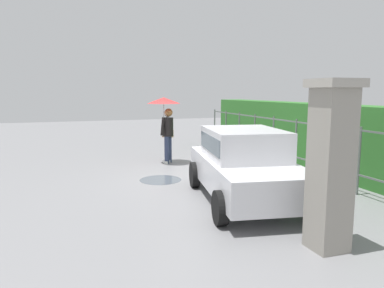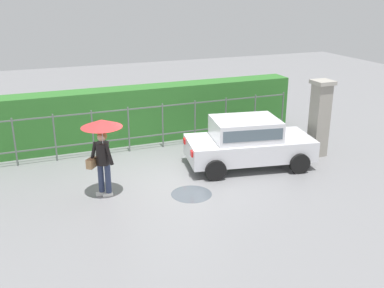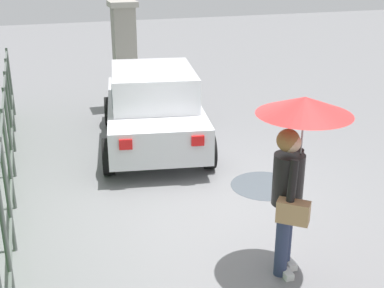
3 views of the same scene
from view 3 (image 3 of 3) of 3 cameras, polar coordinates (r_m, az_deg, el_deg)
The scene contains 6 objects.
ground_plane at distance 7.70m, azimuth 0.55°, elevation -5.93°, with size 40.00×40.00×0.00m, color slate.
car at distance 9.45m, azimuth -4.36°, elevation 4.46°, with size 3.93×2.36×1.48m.
pedestrian at distance 5.51m, azimuth 11.65°, elevation -0.19°, with size 1.02×1.02×2.07m.
gate_pillar at distance 11.74m, azimuth -7.52°, elevation 9.81°, with size 0.60×0.60×2.42m.
fence_section at distance 6.95m, azimuth -19.91°, elevation -2.89°, with size 10.42×0.05×1.50m.
puddle_near at distance 8.14m, azimuth 8.11°, elevation -4.60°, with size 1.07×1.07×0.00m, color #4C545B.
Camera 3 is at (-6.50, 2.20, 3.50)m, focal length 47.76 mm.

